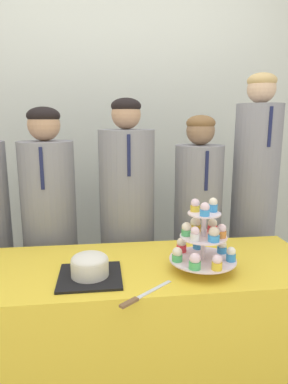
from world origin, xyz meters
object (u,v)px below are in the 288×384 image
object	(u,v)px
student_1	(51,240)
student_2	(127,234)
cupcake_stand	(203,240)
round_cake	(90,266)
student_3	(197,237)
cake_knife	(139,298)
student_4	(253,216)

from	to	relation	value
student_1	student_2	size ratio (longest dim) A/B	0.97
student_2	cupcake_stand	bearing A→B (deg)	-66.14
round_cake	student_2	world-z (taller)	student_2
student_2	student_3	distance (m)	0.43
round_cake	cake_knife	bearing A→B (deg)	-46.42
cupcake_stand	student_1	bearing A→B (deg)	139.44
cake_knife	student_2	bearing A→B (deg)	49.19
student_2	student_3	bearing A→B (deg)	-0.00
round_cake	cake_knife	xyz separation A→B (m)	(0.18, -0.19, -0.05)
cake_knife	cupcake_stand	distance (m)	0.38
student_3	student_1	bearing A→B (deg)	180.00
student_4	student_3	bearing A→B (deg)	-180.00
student_4	round_cake	bearing A→B (deg)	-147.30
cupcake_stand	student_4	xyz separation A→B (m)	(0.51, 0.62, -0.09)
student_1	cupcake_stand	bearing A→B (deg)	-40.56
round_cake	student_1	xyz separation A→B (m)	(-0.25, 0.63, -0.11)
student_2	student_3	size ratio (longest dim) A/B	1.07
cupcake_stand	student_2	bearing A→B (deg)	113.86
round_cake	student_4	distance (m)	1.17
student_3	cake_knife	bearing A→B (deg)	-118.86
cake_knife	student_4	bearing A→B (deg)	6.30
round_cake	student_3	bearing A→B (deg)	45.03
student_1	student_4	world-z (taller)	student_4
student_1	student_3	distance (m)	0.88
cake_knife	student_1	size ratio (longest dim) A/B	0.15
student_2	student_3	world-z (taller)	student_2
cake_knife	student_1	world-z (taller)	student_1
round_cake	student_3	distance (m)	0.90
cupcake_stand	student_1	size ratio (longest dim) A/B	0.22
student_2	student_3	xyz separation A→B (m)	(0.43, -0.00, -0.04)
student_3	student_2	bearing A→B (deg)	180.00
student_2	student_1	bearing A→B (deg)	-180.00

